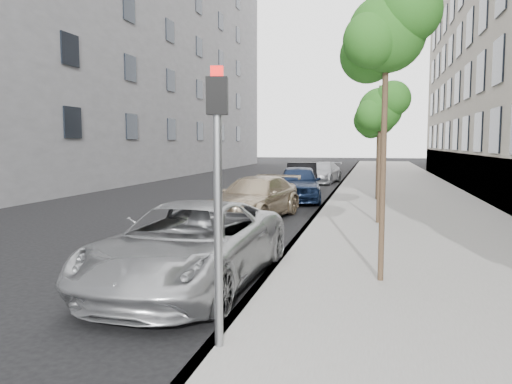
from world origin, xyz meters
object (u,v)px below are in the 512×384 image
(tree_mid, at_px, (381,110))
(minivan, at_px, (190,245))
(signal_pole, at_px, (218,175))
(sedan_black, at_px, (302,176))
(sedan_rear, at_px, (322,173))
(tree_far, at_px, (379,118))
(tree_near, at_px, (388,34))
(suv, at_px, (255,198))
(sedan_blue, at_px, (298,183))

(tree_mid, xyz_separation_m, minivan, (-3.33, -7.12, -2.78))
(signal_pole, bearing_deg, sedan_black, 83.20)
(tree_mid, bearing_deg, sedan_rear, 101.52)
(signal_pole, distance_m, sedan_black, 21.21)
(tree_far, xyz_separation_m, sedan_black, (-3.91, 4.70, -2.82))
(signal_pole, height_order, sedan_rear, signal_pole)
(tree_near, relative_size, signal_pole, 1.55)
(minivan, bearing_deg, signal_pole, -60.50)
(tree_mid, height_order, signal_pole, tree_mid)
(tree_near, height_order, sedan_black, tree_near)
(minivan, distance_m, sedan_rear, 23.43)
(suv, distance_m, sedan_blue, 5.37)
(suv, bearing_deg, tree_near, -51.27)
(sedan_blue, bearing_deg, tree_near, -83.01)
(tree_near, xyz_separation_m, signal_pole, (-1.93, -3.37, -2.18))
(signal_pole, bearing_deg, tree_mid, 66.77)
(tree_mid, height_order, tree_far, tree_far)
(suv, relative_size, sedan_black, 1.08)
(minivan, xyz_separation_m, sedan_black, (-0.59, 18.32, 0.01))
(tree_near, relative_size, sedan_blue, 1.09)
(tree_mid, xyz_separation_m, tree_far, (0.00, 6.50, 0.04))
(tree_far, relative_size, sedan_black, 0.95)
(signal_pole, height_order, suv, signal_pole)
(tree_mid, xyz_separation_m, sedan_rear, (-3.33, 16.32, -2.86))
(tree_far, relative_size, minivan, 0.81)
(sedan_black, bearing_deg, sedan_rear, 75.48)
(signal_pole, distance_m, minivan, 3.40)
(tree_near, bearing_deg, tree_mid, 90.00)
(suv, height_order, sedan_black, sedan_black)
(signal_pole, bearing_deg, suv, 88.92)
(tree_near, height_order, tree_far, tree_near)
(tree_far, bearing_deg, tree_mid, -90.00)
(minivan, bearing_deg, sedan_blue, 92.54)
(tree_near, bearing_deg, minivan, -169.51)
(minivan, bearing_deg, tree_near, 13.04)
(tree_mid, distance_m, tree_far, 6.50)
(tree_far, xyz_separation_m, sedan_rear, (-3.33, 9.82, -2.90))
(suv, distance_m, sedan_black, 10.49)
(tree_mid, relative_size, minivan, 0.79)
(tree_mid, xyz_separation_m, sedan_blue, (-3.33, 6.04, -2.73))
(signal_pole, bearing_deg, minivan, 104.78)
(sedan_rear, bearing_deg, signal_pole, -79.12)
(signal_pole, xyz_separation_m, sedan_blue, (-1.40, 15.91, -1.38))
(signal_pole, bearing_deg, sedan_rear, 80.88)
(signal_pole, xyz_separation_m, minivan, (-1.40, 2.75, -1.43))
(sedan_blue, bearing_deg, sedan_rear, 82.13)
(tree_near, xyz_separation_m, sedan_rear, (-3.33, 22.82, -3.69))
(tree_far, xyz_separation_m, signal_pole, (-1.93, -16.37, -1.39))
(signal_pole, relative_size, sedan_black, 0.72)
(tree_near, xyz_separation_m, sedan_blue, (-3.33, 12.54, -3.56))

